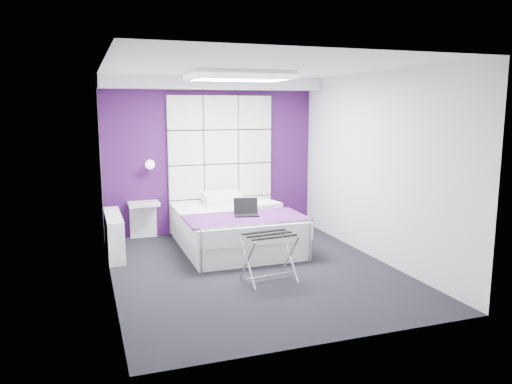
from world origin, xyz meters
The scene contains 15 objects.
floor centered at (0.00, 0.00, 0.00)m, with size 4.40×4.40×0.00m, color black.
ceiling centered at (0.00, 0.00, 2.60)m, with size 4.40×4.40×0.00m, color white.
wall_back centered at (0.00, 2.20, 1.30)m, with size 3.60×3.60×0.00m, color silver.
wall_left centered at (-1.80, 0.00, 1.30)m, with size 4.40×4.40×0.00m, color silver.
wall_right centered at (1.80, 0.00, 1.30)m, with size 4.40×4.40×0.00m, color silver.
accent_wall centered at (0.00, 2.19, 1.30)m, with size 3.58×0.02×2.58m, color #381046.
soffit centered at (0.00, 1.95, 2.50)m, with size 3.58×0.50×0.20m, color white.
headboard centered at (0.15, 2.14, 1.17)m, with size 1.80×0.08×2.30m, color silver, non-canonical shape.
skylight centered at (0.00, 0.60, 2.55)m, with size 1.36×0.86×0.12m, color white, non-canonical shape.
wall_lamp centered at (-1.05, 2.06, 1.22)m, with size 0.15×0.15×0.15m, color white.
radiator centered at (-1.69, 1.30, 0.30)m, with size 0.22×1.20×0.60m, color white.
bed centered at (0.08, 1.12, 0.30)m, with size 1.70×2.05×0.72m.
nightstand centered at (-1.17, 2.02, 0.59)m, with size 0.48×0.38×0.05m, color white.
luggage_rack centered at (0.04, -0.47, 0.30)m, with size 0.60×0.44×0.59m.
laptop centered at (0.12, 0.72, 0.64)m, with size 0.35×0.25×0.25m.
Camera 1 is at (-2.06, -5.99, 2.11)m, focal length 35.00 mm.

